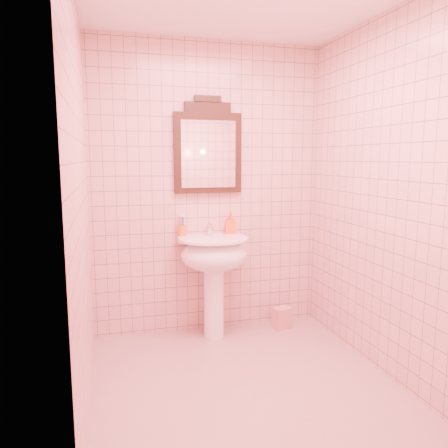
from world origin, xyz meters
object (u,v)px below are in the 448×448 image
object	(u,v)px
pedestal_sink	(214,262)
toothbrush_cup	(182,230)
mirror	(208,149)
soap_dispenser	(230,223)
towel	(282,318)

from	to	relation	value
pedestal_sink	toothbrush_cup	distance (m)	0.38
mirror	toothbrush_cup	size ratio (longest dim) A/B	4.84
pedestal_sink	mirror	size ratio (longest dim) A/B	1.06
mirror	soap_dispenser	distance (m)	0.67
soap_dispenser	pedestal_sink	bearing A→B (deg)	-125.57
mirror	toothbrush_cup	xyz separation A→B (m)	(-0.24, -0.04, -0.69)
pedestal_sink	towel	bearing A→B (deg)	2.34
toothbrush_cup	towel	world-z (taller)	toothbrush_cup
pedestal_sink	toothbrush_cup	xyz separation A→B (m)	(-0.24, 0.16, 0.25)
mirror	soap_dispenser	world-z (taller)	mirror
mirror	towel	xyz separation A→B (m)	(0.64, -0.18, -1.50)
soap_dispenser	toothbrush_cup	bearing A→B (deg)	-166.17
toothbrush_cup	soap_dispenser	xyz separation A→B (m)	(0.43, 0.00, 0.04)
toothbrush_cup	soap_dispenser	bearing A→B (deg)	0.54
toothbrush_cup	soap_dispenser	world-z (taller)	soap_dispenser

